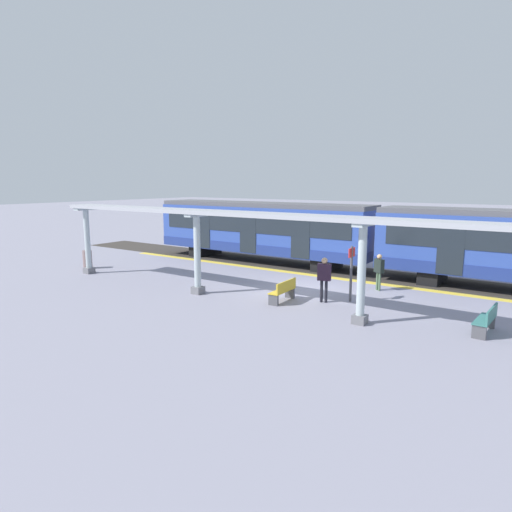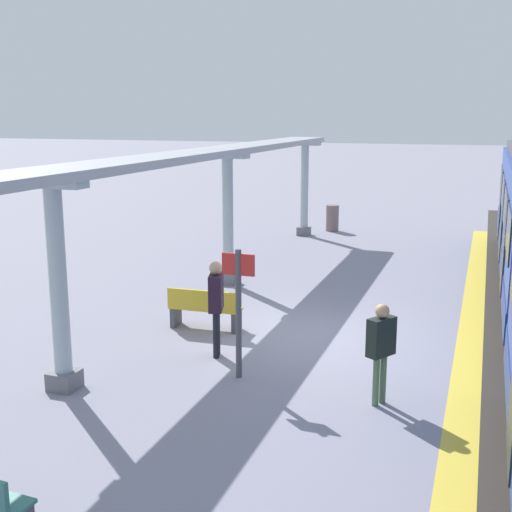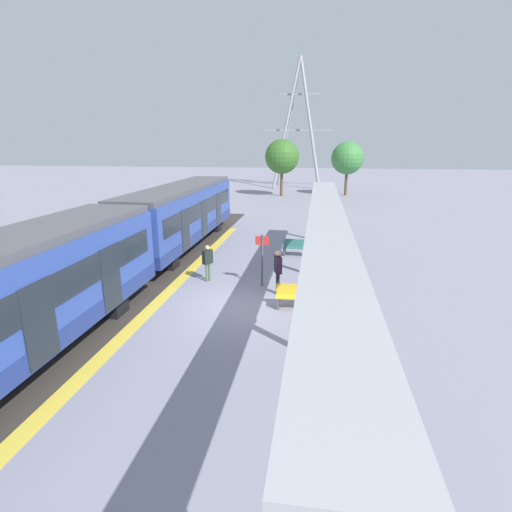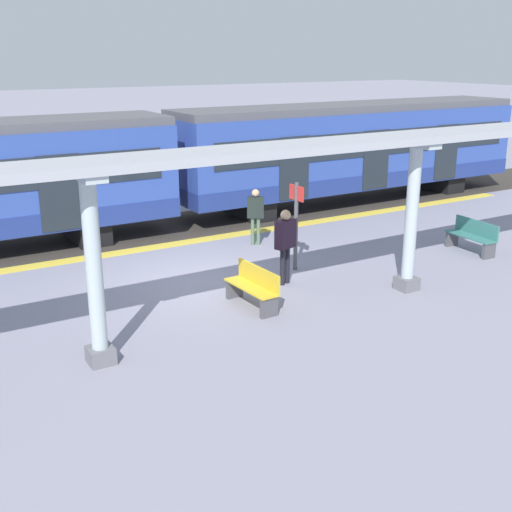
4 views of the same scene
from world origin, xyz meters
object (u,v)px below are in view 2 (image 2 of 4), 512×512
(canopy_pillar_third, at_px, (58,286))
(bench_near_end, at_px, (204,309))
(canopy_pillar_nearest, at_px, (304,188))
(passenger_by_the_benches, at_px, (216,298))
(platform_info_sign, at_px, (238,301))
(passenger_waiting_near_edge, at_px, (381,342))
(trash_bin, at_px, (332,218))
(canopy_pillar_second, at_px, (228,219))

(canopy_pillar_third, height_order, bench_near_end, canopy_pillar_third)
(canopy_pillar_nearest, xyz_separation_m, passenger_by_the_benches, (-1.75, 12.47, -0.60))
(platform_info_sign, relative_size, passenger_waiting_near_edge, 1.38)
(passenger_waiting_near_edge, bearing_deg, canopy_pillar_third, 12.68)
(canopy_pillar_nearest, bearing_deg, passenger_by_the_benches, 97.98)
(trash_bin, xyz_separation_m, passenger_by_the_benches, (-0.97, 13.69, 0.62))
(canopy_pillar_second, bearing_deg, passenger_by_the_benches, 109.34)
(trash_bin, height_order, platform_info_sign, platform_info_sign)
(passenger_waiting_near_edge, height_order, passenger_by_the_benches, passenger_by_the_benches)
(trash_bin, bearing_deg, canopy_pillar_third, 87.20)
(canopy_pillar_third, relative_size, trash_bin, 3.42)
(platform_info_sign, bearing_deg, trash_bin, -83.28)
(platform_info_sign, bearing_deg, passenger_waiting_near_edge, 173.26)
(trash_bin, bearing_deg, passenger_waiting_near_edge, 105.51)
(canopy_pillar_second, xyz_separation_m, bench_near_end, (-0.92, 3.65, -1.27))
(passenger_by_the_benches, bearing_deg, canopy_pillar_third, 51.22)
(trash_bin, relative_size, passenger_waiting_near_edge, 0.62)
(canopy_pillar_nearest, relative_size, passenger_waiting_near_edge, 2.12)
(canopy_pillar_nearest, bearing_deg, canopy_pillar_third, 90.00)
(bench_near_end, distance_m, platform_info_sign, 2.78)
(platform_info_sign, xyz_separation_m, passenger_by_the_benches, (0.73, -0.80, -0.22))
(canopy_pillar_nearest, distance_m, passenger_waiting_near_edge, 14.42)
(canopy_pillar_nearest, distance_m, canopy_pillar_second, 7.49)
(canopy_pillar_nearest, distance_m, platform_info_sign, 13.50)
(trash_bin, bearing_deg, platform_info_sign, 96.72)
(canopy_pillar_second, height_order, trash_bin, canopy_pillar_second)
(trash_bin, relative_size, passenger_by_the_benches, 0.56)
(trash_bin, xyz_separation_m, passenger_waiting_near_edge, (-4.10, 14.77, 0.50))
(canopy_pillar_second, height_order, passenger_waiting_near_edge, canopy_pillar_second)
(canopy_pillar_nearest, xyz_separation_m, canopy_pillar_second, (0.00, 7.49, 0.00))
(bench_near_end, xyz_separation_m, passenger_by_the_benches, (-0.83, 1.33, 0.67))
(canopy_pillar_third, bearing_deg, canopy_pillar_nearest, -90.00)
(canopy_pillar_second, height_order, passenger_by_the_benches, canopy_pillar_second)
(passenger_waiting_near_edge, bearing_deg, bench_near_end, -31.37)
(bench_near_end, distance_m, passenger_waiting_near_edge, 4.66)
(canopy_pillar_nearest, relative_size, trash_bin, 3.42)
(canopy_pillar_nearest, bearing_deg, passenger_waiting_near_edge, 109.79)
(canopy_pillar_second, relative_size, passenger_by_the_benches, 1.90)
(trash_bin, distance_m, platform_info_sign, 14.61)
(platform_info_sign, distance_m, passenger_by_the_benches, 1.10)
(canopy_pillar_second, bearing_deg, canopy_pillar_nearest, -90.00)
(platform_info_sign, xyz_separation_m, passenger_waiting_near_edge, (-2.39, 0.28, -0.33))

